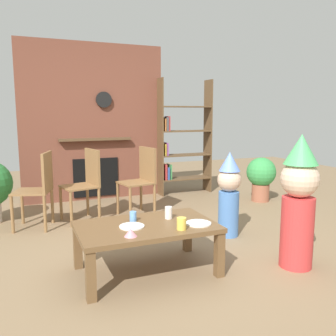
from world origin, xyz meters
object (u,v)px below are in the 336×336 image
(paper_cup_near_right, at_px, (169,213))
(dining_chair_middle, at_px, (86,180))
(potted_plant_tall, at_px, (261,176))
(bookshelf, at_px, (181,142))
(paper_cup_center, at_px, (182,224))
(coffee_table, at_px, (146,231))
(child_in_pink, at_px, (229,192))
(dining_chair_left, at_px, (40,185))
(child_with_cone_hat, at_px, (299,198))
(paper_cup_near_left, at_px, (133,216))
(paper_plate_rear, at_px, (198,223))
(dining_chair_right, at_px, (142,177))
(paper_plate_front, at_px, (132,226))
(birthday_cake_slice, at_px, (131,233))

(paper_cup_near_right, height_order, dining_chair_middle, dining_chair_middle)
(potted_plant_tall, bearing_deg, dining_chair_middle, 179.54)
(bookshelf, height_order, potted_plant_tall, bookshelf)
(paper_cup_center, bearing_deg, coffee_table, 133.25)
(child_in_pink, bearing_deg, dining_chair_left, -54.91)
(paper_cup_near_right, height_order, paper_cup_center, paper_cup_near_right)
(bookshelf, xyz_separation_m, child_with_cone_hat, (-0.28, -3.09, -0.25))
(paper_cup_near_left, height_order, potted_plant_tall, potted_plant_tall)
(coffee_table, bearing_deg, paper_plate_rear, -20.64)
(paper_cup_center, distance_m, dining_chair_right, 1.97)
(paper_cup_center, bearing_deg, paper_plate_front, 148.81)
(paper_cup_near_left, distance_m, child_with_cone_hat, 1.44)
(paper_cup_near_left, distance_m, child_in_pink, 1.28)
(paper_plate_front, height_order, child_with_cone_hat, child_with_cone_hat)
(paper_cup_near_left, xyz_separation_m, paper_cup_near_right, (0.31, -0.04, 0.01))
(coffee_table, height_order, child_with_cone_hat, child_with_cone_hat)
(potted_plant_tall, bearing_deg, dining_chair_left, -178.18)
(paper_plate_rear, bearing_deg, paper_cup_near_left, 149.44)
(coffee_table, xyz_separation_m, paper_cup_near_left, (-0.08, 0.13, 0.10))
(bookshelf, relative_size, potted_plant_tall, 2.81)
(paper_cup_near_right, xyz_separation_m, dining_chair_middle, (-0.44, 1.66, 0.04))
(coffee_table, bearing_deg, child_with_cone_hat, -17.31)
(bookshelf, xyz_separation_m, child_in_pink, (-0.40, -2.16, -0.37))
(bookshelf, distance_m, paper_plate_front, 3.22)
(child_in_pink, xyz_separation_m, dining_chair_left, (-1.90, 1.08, 0.02))
(dining_chair_left, relative_size, dining_chair_middle, 1.00)
(dining_chair_middle, bearing_deg, potted_plant_tall, 166.49)
(dining_chair_left, bearing_deg, paper_plate_front, 128.50)
(dining_chair_middle, relative_size, potted_plant_tall, 1.33)
(child_with_cone_hat, distance_m, dining_chair_left, 2.85)
(birthday_cake_slice, distance_m, dining_chair_middle, 1.98)
(paper_cup_near_right, relative_size, birthday_cake_slice, 1.08)
(paper_plate_front, bearing_deg, paper_cup_near_right, 16.14)
(bookshelf, distance_m, dining_chair_middle, 2.02)
(paper_cup_near_right, distance_m, child_with_cone_hat, 1.14)
(paper_plate_front, relative_size, paper_plate_rear, 0.96)
(paper_cup_center, relative_size, child_with_cone_hat, 0.08)
(paper_plate_front, relative_size, child_in_pink, 0.22)
(paper_cup_near_right, bearing_deg, paper_plate_rear, -54.56)
(bookshelf, height_order, dining_chair_left, bookshelf)
(birthday_cake_slice, xyz_separation_m, dining_chair_left, (-0.55, 1.85, 0.06))
(dining_chair_right, distance_m, potted_plant_tall, 1.93)
(dining_chair_right, bearing_deg, coffee_table, 61.43)
(bookshelf, xyz_separation_m, paper_cup_near_right, (-1.30, -2.61, -0.39))
(paper_plate_rear, bearing_deg, paper_cup_near_right, 125.44)
(coffee_table, distance_m, dining_chair_right, 1.80)
(birthday_cake_slice, xyz_separation_m, child_with_cone_hat, (1.47, -0.16, 0.17))
(birthday_cake_slice, distance_m, child_with_cone_hat, 1.48)
(child_in_pink, relative_size, dining_chair_middle, 1.04)
(paper_plate_front, distance_m, child_with_cone_hat, 1.45)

